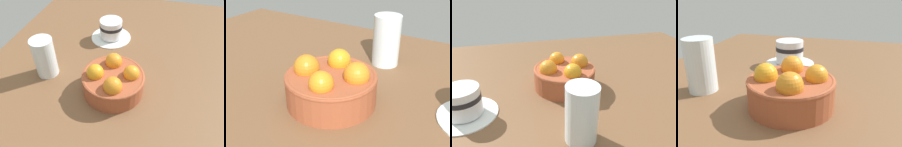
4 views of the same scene
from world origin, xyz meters
TOP-DOWN VIEW (x-y plane):
  - ground_plane at (0.00, 0.00)cm, footprint 124.80×85.67cm
  - terracotta_bowl at (-0.03, 0.03)cm, footprint 16.98×16.98cm
  - coffee_cup at (25.22, 7.56)cm, footprint 14.48×14.48cm
  - water_glass at (1.81, 21.03)cm, footprint 6.37×6.37cm

SIDE VIEW (x-z plane):
  - ground_plane at x=0.00cm, z-range -3.92..0.00cm
  - coffee_cup at x=25.22cm, z-range -0.31..6.81cm
  - terracotta_bowl at x=-0.03cm, z-range -0.64..8.30cm
  - water_glass at x=1.81cm, z-range 0.00..11.96cm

